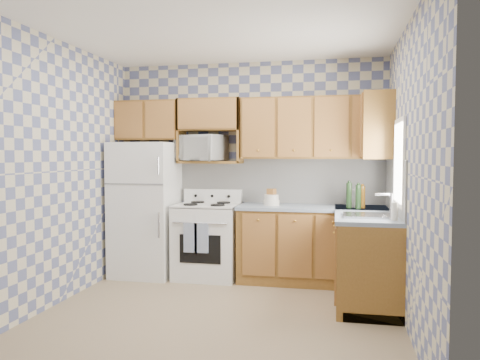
# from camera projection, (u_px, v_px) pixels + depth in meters

# --- Properties ---
(floor) EXTENTS (3.40, 3.40, 0.00)m
(floor) POSITION_uv_depth(u_px,v_px,m) (219.00, 314.00, 4.49)
(floor) COLOR #917958
(floor) RESTS_ON ground
(back_wall) EXTENTS (3.40, 0.02, 2.70)m
(back_wall) POSITION_uv_depth(u_px,v_px,m) (249.00, 169.00, 5.99)
(back_wall) COLOR slate
(back_wall) RESTS_ON ground
(right_wall) EXTENTS (0.02, 3.20, 2.70)m
(right_wall) POSITION_uv_depth(u_px,v_px,m) (408.00, 175.00, 4.08)
(right_wall) COLOR slate
(right_wall) RESTS_ON ground
(backsplash_back) EXTENTS (2.60, 0.02, 0.56)m
(backsplash_back) POSITION_uv_depth(u_px,v_px,m) (280.00, 181.00, 5.90)
(backsplash_back) COLOR silver
(backsplash_back) RESTS_ON back_wall
(backsplash_right) EXTENTS (0.02, 1.60, 0.56)m
(backsplash_right) POSITION_uv_depth(u_px,v_px,m) (395.00, 186.00, 4.87)
(backsplash_right) COLOR silver
(backsplash_right) RESTS_ON right_wall
(refrigerator) EXTENTS (0.75, 0.70, 1.68)m
(refrigerator) POSITION_uv_depth(u_px,v_px,m) (146.00, 209.00, 5.92)
(refrigerator) COLOR white
(refrigerator) RESTS_ON floor
(stove_body) EXTENTS (0.76, 0.65, 0.90)m
(stove_body) POSITION_uv_depth(u_px,v_px,m) (207.00, 242.00, 5.81)
(stove_body) COLOR white
(stove_body) RESTS_ON floor
(cooktop) EXTENTS (0.76, 0.65, 0.02)m
(cooktop) POSITION_uv_depth(u_px,v_px,m) (207.00, 205.00, 5.78)
(cooktop) COLOR silver
(cooktop) RESTS_ON stove_body
(backguard) EXTENTS (0.76, 0.08, 0.17)m
(backguard) POSITION_uv_depth(u_px,v_px,m) (213.00, 196.00, 6.05)
(backguard) COLOR white
(backguard) RESTS_ON cooktop
(dish_towel_left) EXTENTS (0.17, 0.02, 0.35)m
(dish_towel_left) POSITION_uv_depth(u_px,v_px,m) (191.00, 238.00, 5.49)
(dish_towel_left) COLOR navy
(dish_towel_left) RESTS_ON stove_body
(dish_towel_right) EXTENTS (0.17, 0.02, 0.35)m
(dish_towel_right) POSITION_uv_depth(u_px,v_px,m) (201.00, 238.00, 5.46)
(dish_towel_right) COLOR navy
(dish_towel_right) RESTS_ON stove_body
(base_cabinets_back) EXTENTS (1.75, 0.60, 0.88)m
(base_cabinets_back) POSITION_uv_depth(u_px,v_px,m) (313.00, 246.00, 5.57)
(base_cabinets_back) COLOR brown
(base_cabinets_back) RESTS_ON floor
(base_cabinets_right) EXTENTS (0.60, 1.60, 0.88)m
(base_cabinets_right) POSITION_uv_depth(u_px,v_px,m) (365.00, 257.00, 4.97)
(base_cabinets_right) COLOR brown
(base_cabinets_right) RESTS_ON floor
(countertop_back) EXTENTS (1.77, 0.63, 0.04)m
(countertop_back) POSITION_uv_depth(u_px,v_px,m) (313.00, 208.00, 5.55)
(countertop_back) COLOR slate
(countertop_back) RESTS_ON base_cabinets_back
(countertop_right) EXTENTS (0.63, 1.60, 0.04)m
(countertop_right) POSITION_uv_depth(u_px,v_px,m) (365.00, 214.00, 4.95)
(countertop_right) COLOR slate
(countertop_right) RESTS_ON base_cabinets_right
(upper_cabinets_back) EXTENTS (1.75, 0.33, 0.74)m
(upper_cabinets_back) POSITION_uv_depth(u_px,v_px,m) (314.00, 128.00, 5.63)
(upper_cabinets_back) COLOR brown
(upper_cabinets_back) RESTS_ON back_wall
(upper_cabinets_fridge) EXTENTS (0.82, 0.33, 0.50)m
(upper_cabinets_fridge) POSITION_uv_depth(u_px,v_px,m) (149.00, 121.00, 6.05)
(upper_cabinets_fridge) COLOR brown
(upper_cabinets_fridge) RESTS_ON back_wall
(upper_cabinets_right) EXTENTS (0.33, 0.70, 0.74)m
(upper_cabinets_right) POSITION_uv_depth(u_px,v_px,m) (377.00, 126.00, 5.31)
(upper_cabinets_right) COLOR brown
(upper_cabinets_right) RESTS_ON right_wall
(microwave_shelf) EXTENTS (0.80, 0.33, 0.03)m
(microwave_shelf) POSITION_uv_depth(u_px,v_px,m) (211.00, 162.00, 5.91)
(microwave_shelf) COLOR brown
(microwave_shelf) RESTS_ON back_wall
(microwave) EXTENTS (0.69, 0.57, 0.33)m
(microwave) POSITION_uv_depth(u_px,v_px,m) (201.00, 148.00, 5.89)
(microwave) COLOR white
(microwave) RESTS_ON microwave_shelf
(sink) EXTENTS (0.48, 0.40, 0.03)m
(sink) POSITION_uv_depth(u_px,v_px,m) (368.00, 216.00, 4.60)
(sink) COLOR #B7B7BC
(sink) RESTS_ON countertop_right
(window) EXTENTS (0.02, 0.66, 0.86)m
(window) POSITION_uv_depth(u_px,v_px,m) (399.00, 163.00, 4.52)
(window) COLOR silver
(window) RESTS_ON right_wall
(bottle_0) EXTENTS (0.06, 0.06, 0.29)m
(bottle_0) POSITION_uv_depth(u_px,v_px,m) (349.00, 195.00, 5.32)
(bottle_0) COLOR black
(bottle_0) RESTS_ON countertop_back
(bottle_1) EXTENTS (0.06, 0.06, 0.27)m
(bottle_1) POSITION_uv_depth(u_px,v_px,m) (358.00, 197.00, 5.25)
(bottle_1) COLOR black
(bottle_1) RESTS_ON countertop_back
(bottle_2) EXTENTS (0.06, 0.06, 0.25)m
(bottle_2) POSITION_uv_depth(u_px,v_px,m) (362.00, 197.00, 5.33)
(bottle_2) COLOR #603C0E
(bottle_2) RESTS_ON countertop_back
(knife_block) EXTENTS (0.11, 0.11, 0.20)m
(knife_block) POSITION_uv_depth(u_px,v_px,m) (271.00, 197.00, 5.68)
(knife_block) COLOR brown
(knife_block) RESTS_ON countertop_back
(electric_kettle) EXTENTS (0.16, 0.16, 0.20)m
(electric_kettle) POSITION_uv_depth(u_px,v_px,m) (358.00, 199.00, 5.41)
(electric_kettle) COLOR white
(electric_kettle) RESTS_ON countertop_back
(food_containers) EXTENTS (0.19, 0.19, 0.13)m
(food_containers) POSITION_uv_depth(u_px,v_px,m) (271.00, 200.00, 5.64)
(food_containers) COLOR beige
(food_containers) RESTS_ON countertop_back
(soap_bottle) EXTENTS (0.06, 0.06, 0.17)m
(soap_bottle) POSITION_uv_depth(u_px,v_px,m) (395.00, 211.00, 4.31)
(soap_bottle) COLOR beige
(soap_bottle) RESTS_ON countertop_right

